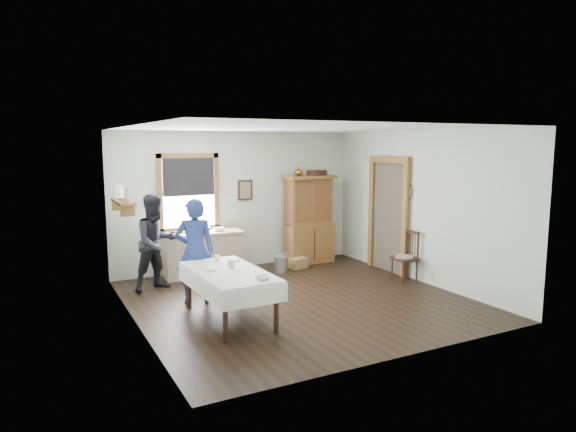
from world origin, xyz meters
The scene contains 20 objects.
room centered at (0.00, 0.00, 1.35)m, with size 5.01×5.01×2.70m.
window centered at (-1.00, 2.46, 1.63)m, with size 1.18×0.07×1.48m.
doorway centered at (2.46, 0.85, 1.16)m, with size 0.09×1.14×2.22m.
wall_shelf centered at (-2.37, 1.54, 1.57)m, with size 0.24×1.00×0.44m.
framed_picture centered at (0.15, 2.46, 1.55)m, with size 0.30×0.04×0.40m, color #361E12.
rug_beater centered at (2.45, 0.30, 1.72)m, with size 0.27×0.27×0.01m, color black.
work_counter centered at (-0.86, 2.14, 0.42)m, with size 1.47×0.56×0.84m, color tan.
china_hutch centered at (1.47, 2.19, 0.91)m, with size 1.06×0.51×1.81m, color brown.
dining_table centered at (-1.29, -0.36, 0.35)m, with size 0.93×1.77×0.71m, color white.
spindle_chair centered at (2.25, 0.11, 0.46)m, with size 0.42×0.42×0.91m, color #361E12.
pail centered at (0.59, 1.75, 0.14)m, with size 0.27×0.27×0.29m, color #979A9F.
wicker_basket centered at (1.02, 1.85, 0.10)m, with size 0.35×0.24×0.20m, color olive.
woman_blue centered at (-1.47, 0.62, 0.76)m, with size 0.55×0.36×1.52m, color navy.
figure_dark centered at (-1.83, 1.64, 0.75)m, with size 0.73×0.57×1.51m, color black.
table_cup_a centered at (-1.20, -0.19, 0.75)m, with size 0.12×0.12×0.09m, color silver.
table_cup_b centered at (-1.23, 0.31, 0.75)m, with size 0.09×0.09×0.09m, color silver.
table_bowl centered at (-1.07, -1.01, 0.74)m, with size 0.21×0.21×0.05m, color silver.
counter_book centered at (-1.26, 2.13, 0.85)m, with size 0.18×0.24×0.02m, color #73634C.
counter_bowl centered at (-0.56, 2.07, 0.87)m, with size 0.21×0.21×0.07m, color silver.
shelf_bowl centered at (-2.37, 1.55, 1.60)m, with size 0.22×0.22×0.05m, color silver.
Camera 1 is at (-3.79, -6.93, 2.48)m, focal length 32.00 mm.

